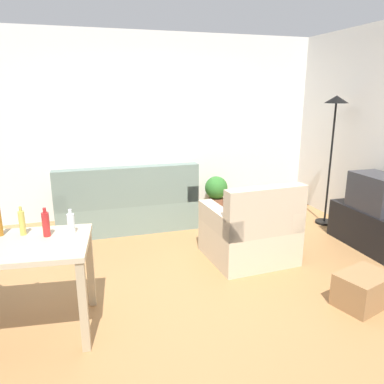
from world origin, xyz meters
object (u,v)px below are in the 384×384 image
(tv, at_px, (377,193))
(storage_box, at_px, (363,289))
(potted_plant, at_px, (216,191))
(bottle_clear, at_px, (71,223))
(torchiere_lamp, at_px, (334,125))
(desk, at_px, (8,258))
(bottle_squat, at_px, (22,223))
(couch, at_px, (127,206))
(bottle_red, at_px, (46,224))
(tv_stand, at_px, (372,229))
(armchair, at_px, (251,233))

(tv, xyz_separation_m, storage_box, (-1.00, -1.02, -0.55))
(potted_plant, bearing_deg, bottle_clear, -131.90)
(torchiere_lamp, height_order, potted_plant, torchiere_lamp)
(desk, distance_m, bottle_squat, 0.29)
(bottle_clear, bearing_deg, bottle_squat, 167.96)
(couch, distance_m, bottle_red, 2.30)
(bottle_clear, bearing_deg, tv_stand, 7.86)
(tv_stand, bearing_deg, bottle_squat, 95.94)
(storage_box, relative_size, bottle_squat, 2.03)
(desk, bearing_deg, tv, 14.42)
(desk, bearing_deg, bottle_red, 22.65)
(tv_stand, xyz_separation_m, desk, (-3.92, -0.57, 0.41))
(bottle_squat, bearing_deg, couch, 62.10)
(torchiere_lamp, height_order, armchair, torchiere_lamp)
(couch, relative_size, bottle_red, 8.01)
(tv, distance_m, desk, 3.97)
(tv_stand, bearing_deg, bottle_red, 97.58)
(armchair, bearing_deg, bottle_red, 12.63)
(tv, height_order, bottle_squat, bottle_squat)
(couch, xyz_separation_m, tv, (2.78, -1.58, 0.39))
(tv_stand, height_order, bottle_red, bottle_red)
(couch, relative_size, torchiere_lamp, 1.04)
(bottle_red, bearing_deg, tv, 7.57)
(bottle_red, height_order, bottle_clear, bottle_red)
(couch, xyz_separation_m, torchiere_lamp, (2.77, -0.67, 1.11))
(potted_plant, relative_size, armchair, 0.60)
(tv, bearing_deg, bottle_clear, 97.85)
(bottle_clear, bearing_deg, torchiere_lamp, 21.86)
(tv_stand, xyz_separation_m, bottle_clear, (-3.45, -0.48, 0.61))
(bottle_squat, bearing_deg, storage_box, -12.52)
(potted_plant, distance_m, bottle_squat, 3.42)
(tv, xyz_separation_m, desk, (-3.92, -0.57, -0.05))
(tv_stand, bearing_deg, potted_plant, 35.15)
(torchiere_lamp, xyz_separation_m, bottle_clear, (-3.45, -1.38, -0.57))
(potted_plant, distance_m, armchair, 1.78)
(desk, height_order, armchair, armchair)
(couch, bearing_deg, armchair, 129.78)
(torchiere_lamp, bearing_deg, desk, -159.36)
(tv, height_order, armchair, same)
(tv_stand, height_order, armchair, armchair)
(storage_box, distance_m, bottle_clear, 2.60)
(torchiere_lamp, bearing_deg, tv_stand, -90.00)
(bottle_red, distance_m, bottle_clear, 0.19)
(armchair, xyz_separation_m, storage_box, (0.56, -1.15, -0.17))
(bottle_red, bearing_deg, bottle_clear, 2.42)
(bottle_squat, relative_size, bottle_red, 1.01)
(couch, xyz_separation_m, armchair, (1.21, -1.45, 0.01))
(couch, distance_m, torchiere_lamp, 3.06)
(desk, xyz_separation_m, storage_box, (2.92, -0.45, -0.50))
(tv, relative_size, bottle_red, 2.56)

